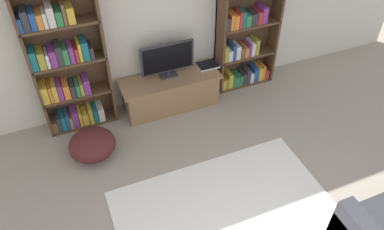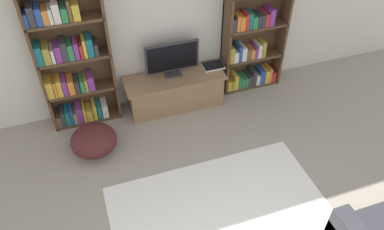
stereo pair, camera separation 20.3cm
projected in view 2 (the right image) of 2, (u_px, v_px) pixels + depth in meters
The scene contains 8 objects.
wall_back at pixel (156, 18), 5.05m from camera, with size 8.80×0.06×2.60m.
bookshelf_left at pixel (71, 61), 4.85m from camera, with size 0.94×0.30×2.06m.
bookshelf_right at pixel (253, 29), 5.48m from camera, with size 0.94×0.30×2.06m.
tv_stand at pixel (175, 91), 5.55m from camera, with size 1.46×0.52×0.51m.
television at pixel (172, 59), 5.25m from camera, with size 0.78×0.16×0.52m.
laptop at pixel (213, 66), 5.58m from camera, with size 0.32×0.24×0.03m.
area_rug at pixel (225, 221), 4.18m from camera, with size 2.45×1.78×0.02m.
beanbag_ottoman at pixel (94, 140), 4.90m from camera, with size 0.60×0.60×0.35m, color #4C1E1E.
Camera 2 is at (-1.05, -0.34, 3.65)m, focal length 35.00 mm.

